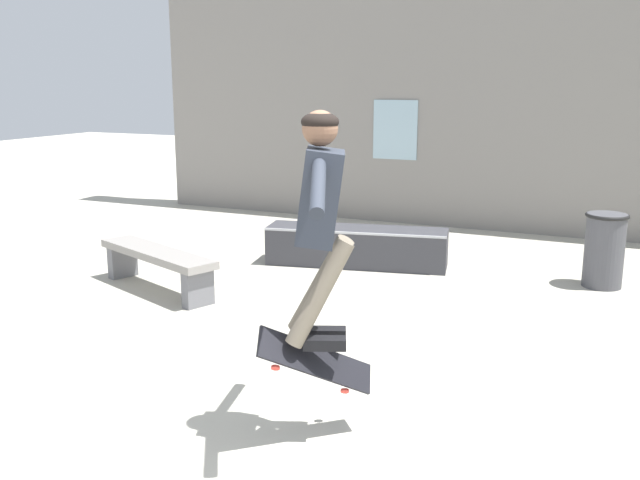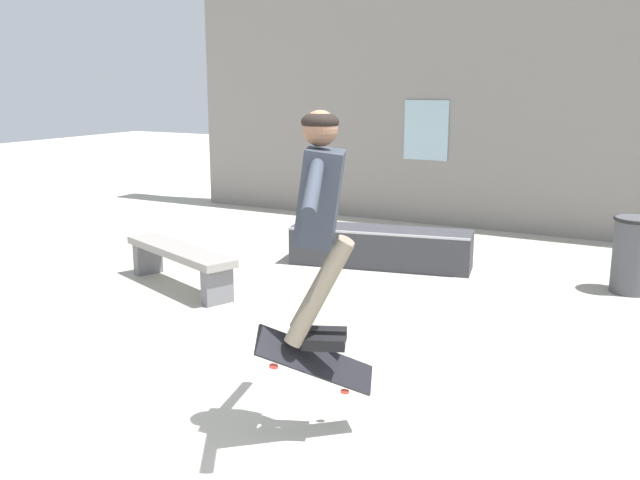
% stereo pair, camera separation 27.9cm
% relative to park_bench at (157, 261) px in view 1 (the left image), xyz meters
% --- Properties ---
extents(ground_plane, '(40.00, 40.00, 0.00)m').
position_rel_park_bench_xyz_m(ground_plane, '(3.42, -2.45, -0.33)').
color(ground_plane, '#B2AD9E').
extents(building_backdrop, '(13.39, 0.52, 5.34)m').
position_rel_park_bench_xyz_m(building_backdrop, '(3.41, 4.73, 1.88)').
color(building_backdrop, gray).
rests_on(building_backdrop, ground_plane).
extents(park_bench, '(1.74, 0.98, 0.45)m').
position_rel_park_bench_xyz_m(park_bench, '(0.00, 0.00, 0.00)').
color(park_bench, gray).
rests_on(park_bench, ground_plane).
extents(skate_ledge, '(2.22, 0.94, 0.46)m').
position_rel_park_bench_xyz_m(skate_ledge, '(1.55, 1.85, -0.10)').
color(skate_ledge, '#38383D').
rests_on(skate_ledge, ground_plane).
extents(trash_bin, '(0.45, 0.45, 0.81)m').
position_rel_park_bench_xyz_m(trash_bin, '(4.32, 2.10, 0.10)').
color(trash_bin, '#47474C').
rests_on(trash_bin, ground_plane).
extents(skater, '(0.57, 1.21, 1.42)m').
position_rel_park_bench_xyz_m(skater, '(2.88, -2.19, 1.14)').
color(skater, '#282D38').
extents(skateboard_flipping, '(0.56, 0.69, 0.53)m').
position_rel_park_bench_xyz_m(skateboard_flipping, '(2.87, -2.24, 0.19)').
color(skateboard_flipping, black).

